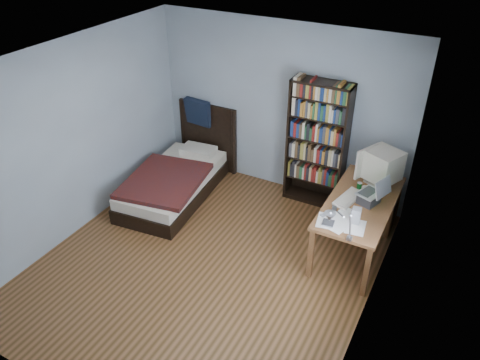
{
  "coord_description": "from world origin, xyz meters",
  "views": [
    {
      "loc": [
        2.4,
        -3.64,
        3.93
      ],
      "look_at": [
        0.15,
        0.58,
        0.94
      ],
      "focal_mm": 35.0,
      "sensor_mm": 36.0,
      "label": 1
    }
  ],
  "objects_px": {
    "crt_monitor": "(381,165)",
    "bed": "(177,178)",
    "desk": "(367,204)",
    "speaker": "(356,216)",
    "bookshelf": "(317,144)",
    "soda_can": "(359,187)",
    "laptop": "(371,196)",
    "desk_lamp": "(333,219)",
    "keyboard": "(348,198)"
  },
  "relations": [
    {
      "from": "crt_monitor",
      "to": "bed",
      "type": "relative_size",
      "value": 0.27
    },
    {
      "from": "desk",
      "to": "bed",
      "type": "bearing_deg",
      "value": -170.59
    },
    {
      "from": "speaker",
      "to": "bookshelf",
      "type": "distance_m",
      "value": 1.56
    },
    {
      "from": "bookshelf",
      "to": "soda_can",
      "type": "bearing_deg",
      "value": -36.77
    },
    {
      "from": "crt_monitor",
      "to": "laptop",
      "type": "height_order",
      "value": "crt_monitor"
    },
    {
      "from": "desk",
      "to": "bed",
      "type": "distance_m",
      "value": 2.76
    },
    {
      "from": "bookshelf",
      "to": "desk",
      "type": "bearing_deg",
      "value": -21.76
    },
    {
      "from": "desk",
      "to": "desk_lamp",
      "type": "height_order",
      "value": "desk_lamp"
    },
    {
      "from": "soda_can",
      "to": "bed",
      "type": "height_order",
      "value": "bed"
    },
    {
      "from": "desk_lamp",
      "to": "keyboard",
      "type": "relative_size",
      "value": 1.24
    },
    {
      "from": "speaker",
      "to": "bed",
      "type": "height_order",
      "value": "bed"
    },
    {
      "from": "desk",
      "to": "speaker",
      "type": "bearing_deg",
      "value": -86.33
    },
    {
      "from": "desk_lamp",
      "to": "speaker",
      "type": "relative_size",
      "value": 2.98
    },
    {
      "from": "laptop",
      "to": "keyboard",
      "type": "height_order",
      "value": "laptop"
    },
    {
      "from": "desk",
      "to": "soda_can",
      "type": "distance_m",
      "value": 0.45
    },
    {
      "from": "bed",
      "to": "bookshelf",
      "type": "bearing_deg",
      "value": 23.3
    },
    {
      "from": "desk",
      "to": "desk_lamp",
      "type": "xyz_separation_m",
      "value": [
        -0.02,
        -1.57,
        0.78
      ]
    },
    {
      "from": "speaker",
      "to": "soda_can",
      "type": "distance_m",
      "value": 0.69
    },
    {
      "from": "desk_lamp",
      "to": "crt_monitor",
      "type": "bearing_deg",
      "value": 86.47
    },
    {
      "from": "speaker",
      "to": "soda_can",
      "type": "bearing_deg",
      "value": 95.89
    },
    {
      "from": "crt_monitor",
      "to": "keyboard",
      "type": "distance_m",
      "value": 0.63
    },
    {
      "from": "laptop",
      "to": "desk",
      "type": "bearing_deg",
      "value": 102.82
    },
    {
      "from": "soda_can",
      "to": "bed",
      "type": "xyz_separation_m",
      "value": [
        -2.63,
        -0.22,
        -0.53
      ]
    },
    {
      "from": "desk",
      "to": "bed",
      "type": "relative_size",
      "value": 0.77
    },
    {
      "from": "desk",
      "to": "keyboard",
      "type": "xyz_separation_m",
      "value": [
        -0.14,
        -0.49,
        0.33
      ]
    },
    {
      "from": "crt_monitor",
      "to": "keyboard",
      "type": "bearing_deg",
      "value": -112.66
    },
    {
      "from": "desk_lamp",
      "to": "laptop",
      "type": "bearing_deg",
      "value": 83.75
    },
    {
      "from": "desk_lamp",
      "to": "bed",
      "type": "relative_size",
      "value": 0.28
    },
    {
      "from": "desk",
      "to": "bookshelf",
      "type": "distance_m",
      "value": 1.06
    },
    {
      "from": "laptop",
      "to": "desk_lamp",
      "type": "distance_m",
      "value": 1.19
    },
    {
      "from": "desk",
      "to": "laptop",
      "type": "bearing_deg",
      "value": -77.18
    },
    {
      "from": "desk_lamp",
      "to": "keyboard",
      "type": "bearing_deg",
      "value": 96.46
    },
    {
      "from": "crt_monitor",
      "to": "soda_can",
      "type": "bearing_deg",
      "value": -121.45
    },
    {
      "from": "desk",
      "to": "soda_can",
      "type": "xyz_separation_m",
      "value": [
        -0.09,
        -0.23,
        0.37
      ]
    },
    {
      "from": "keyboard",
      "to": "bookshelf",
      "type": "bearing_deg",
      "value": 143.63
    },
    {
      "from": "soda_can",
      "to": "bed",
      "type": "relative_size",
      "value": 0.05
    },
    {
      "from": "keyboard",
      "to": "laptop",
      "type": "bearing_deg",
      "value": 22.9
    },
    {
      "from": "bed",
      "to": "desk",
      "type": "bearing_deg",
      "value": 9.41
    },
    {
      "from": "laptop",
      "to": "speaker",
      "type": "distance_m",
      "value": 0.46
    },
    {
      "from": "speaker",
      "to": "bed",
      "type": "relative_size",
      "value": 0.09
    },
    {
      "from": "crt_monitor",
      "to": "speaker",
      "type": "distance_m",
      "value": 0.96
    },
    {
      "from": "desk",
      "to": "crt_monitor",
      "type": "xyz_separation_m",
      "value": [
        0.08,
        0.04,
        0.58
      ]
    },
    {
      "from": "crt_monitor",
      "to": "desk_lamp",
      "type": "xyz_separation_m",
      "value": [
        -0.1,
        -1.62,
        0.19
      ]
    },
    {
      "from": "laptop",
      "to": "bookshelf",
      "type": "bearing_deg",
      "value": 140.71
    },
    {
      "from": "desk",
      "to": "speaker",
      "type": "height_order",
      "value": "speaker"
    },
    {
      "from": "laptop",
      "to": "keyboard",
      "type": "distance_m",
      "value": 0.27
    },
    {
      "from": "crt_monitor",
      "to": "bookshelf",
      "type": "distance_m",
      "value": 1.0
    },
    {
      "from": "bookshelf",
      "to": "laptop",
      "type": "bearing_deg",
      "value": -39.29
    },
    {
      "from": "speaker",
      "to": "bookshelf",
      "type": "height_order",
      "value": "bookshelf"
    },
    {
      "from": "bookshelf",
      "to": "bed",
      "type": "xyz_separation_m",
      "value": [
        -1.85,
        -0.8,
        -0.66
      ]
    }
  ]
}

